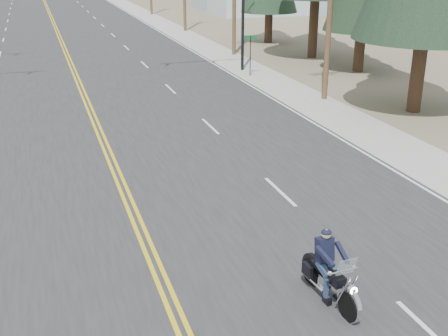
% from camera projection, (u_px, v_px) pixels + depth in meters
% --- Properties ---
extents(road, '(20.00, 200.00, 0.01)m').
position_uv_depth(road, '(51.00, 18.00, 68.81)').
color(road, '#303033').
rests_on(road, ground).
extents(sidewalk_right, '(3.00, 200.00, 0.01)m').
position_uv_depth(sidewalk_right, '(144.00, 15.00, 72.21)').
color(sidewalk_right, '#A5A5A0').
rests_on(sidewalk_right, ground).
extents(street_sign, '(0.90, 0.06, 2.62)m').
position_uv_depth(street_sign, '(250.00, 48.00, 35.97)').
color(street_sign, black).
rests_on(street_sign, ground).
extents(motorcyclist, '(1.10, 2.26, 1.72)m').
position_uv_depth(motorcyclist, '(331.00, 269.00, 12.79)').
color(motorcyclist, black).
rests_on(motorcyclist, ground).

